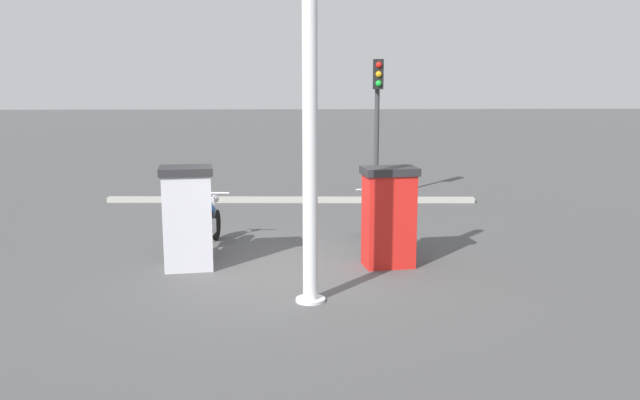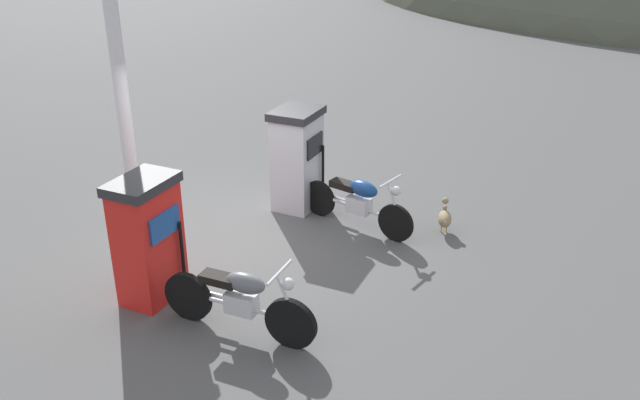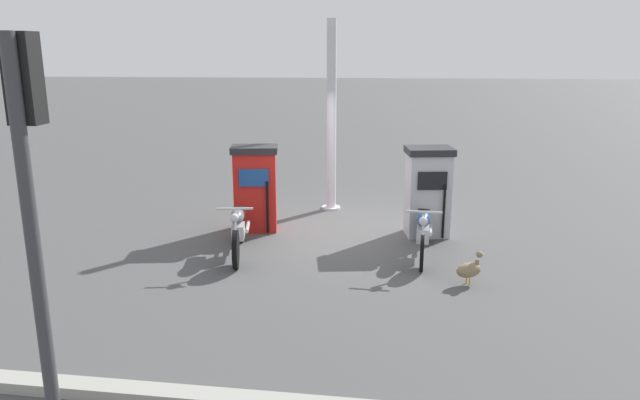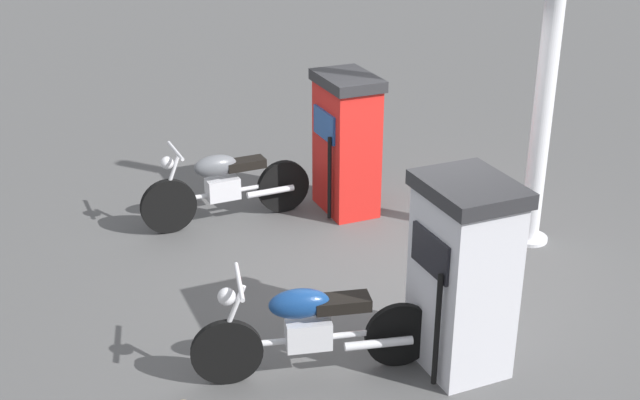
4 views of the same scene
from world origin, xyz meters
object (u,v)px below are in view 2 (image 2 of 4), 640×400
Objects in this scene: fuel_pump_far at (297,158)px; motorcycle_near_pump at (240,299)px; wandering_duck at (445,218)px; fuel_pump_near at (148,239)px; motorcycle_far_pump at (358,200)px; canopy_support_pole at (123,106)px.

fuel_pump_far is 3.48m from motorcycle_near_pump.
fuel_pump_near is at bearing -123.21° from wandering_duck.
fuel_pump_far is 3.32× the size of wandering_duck.
motorcycle_far_pump is (1.20, 3.00, -0.35)m from fuel_pump_near.
fuel_pump_far is 0.84× the size of motorcycle_near_pump.
canopy_support_pole is at bearing -150.15° from wandering_duck.
fuel_pump_near reaches higher than motorcycle_near_pump.
wandering_duck is at bearing 29.85° from canopy_support_pole.
fuel_pump_near is 3.28× the size of wandering_duck.
canopy_support_pole is (-2.87, -1.72, 1.42)m from motorcycle_far_pump.
fuel_pump_near is 0.81× the size of motorcycle_far_pump.
motorcycle_far_pump is at bearing 68.20° from fuel_pump_near.
motorcycle_far_pump is 0.50× the size of canopy_support_pole.
motorcycle_near_pump is at bearing -22.94° from canopy_support_pole.
motorcycle_far_pump is at bearing -153.11° from wandering_duck.
motorcycle_near_pump is 3.98× the size of wandering_duck.
fuel_pump_far reaches higher than fuel_pump_near.
wandering_duck is 4.91m from canopy_support_pole.
fuel_pump_near is at bearing -37.64° from canopy_support_pole.
canopy_support_pole reaches higher than fuel_pump_far.
motorcycle_near_pump reaches higher than motorcycle_far_pump.
motorcycle_near_pump is at bearing -104.83° from wandering_duck.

